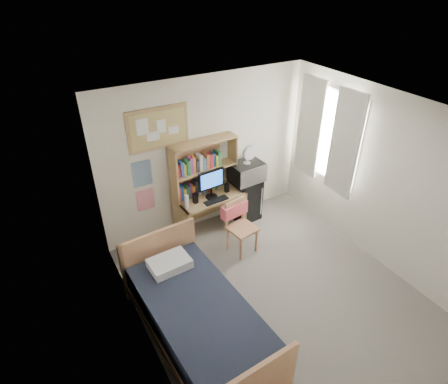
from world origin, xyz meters
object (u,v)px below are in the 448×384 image
monitor (211,184)px  desk (210,213)px  bed (199,321)px  speaker_right (227,188)px  microwave (246,172)px  bulletin_board (158,128)px  desk_fan (247,155)px  desk_chair (242,228)px  speaker_left (195,198)px  mini_fridge (245,198)px

monitor → desk: bearing=90.0°
desk → monitor: monitor is taller
bed → monitor: size_ratio=4.35×
speaker_right → microwave: microwave is taller
bulletin_board → desk_fan: (1.40, -0.26, -0.67)m
desk → desk_chair: (0.19, -0.72, 0.09)m
desk_chair → speaker_left: desk_chair is taller
desk → desk_chair: bearing=-79.2°
mini_fridge → desk_fan: desk_fan is taller
monitor → speaker_left: size_ratio=2.87×
desk → desk_fan: size_ratio=3.71×
speaker_left → desk_fan: (1.02, 0.10, 0.46)m
desk → bulletin_board: bearing=153.1°
desk → mini_fridge: (0.73, 0.04, 0.04)m
desk → monitor: size_ratio=2.31×
mini_fridge → microwave: 0.55m
desk_chair → desk_fan: desk_fan is taller
monitor → speaker_right: (0.30, 0.02, -0.17)m
mini_fridge → speaker_right: speaker_right is taller
bulletin_board → microwave: bearing=-10.7°
bulletin_board → desk: (0.67, -0.29, -1.57)m
mini_fridge → speaker_right: (-0.42, -0.08, 0.39)m
bulletin_board → desk_chair: (0.86, -1.01, -1.48)m
mini_fridge → microwave: microwave is taller
bulletin_board → speaker_left: bearing=-44.2°
mini_fridge → desk_fan: 0.86m
mini_fridge → speaker_left: size_ratio=4.62×
bed → monitor: monitor is taller
monitor → desk_fan: 0.79m
bulletin_board → desk_fan: size_ratio=3.09×
desk_chair → microwave: (0.54, 0.75, 0.50)m
desk_chair → speaker_right: 0.77m
desk_fan → microwave: bearing=-93.0°
microwave → speaker_left: bearing=-177.3°
desk_fan → speaker_right: bearing=-174.6°
desk → bed: desk is taller
desk → speaker_right: bearing=-11.3°
bulletin_board → bed: 2.74m
speaker_left → mini_fridge: bearing=3.0°
bulletin_board → microwave: size_ratio=1.73×
desk_chair → desk_fan: (0.54, 0.75, 0.81)m
mini_fridge → desk_chair: bearing=-128.0°
mini_fridge → speaker_left: 1.10m
desk → speaker_left: speaker_left is taller
speaker_left → desk_fan: bearing=1.9°
bed → speaker_right: size_ratio=13.61×
desk → bed: 2.19m
desk_chair → desk: bearing=95.8°
speaker_left → desk: bearing=11.3°
mini_fridge → desk_fan: (0.00, -0.02, 0.86)m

